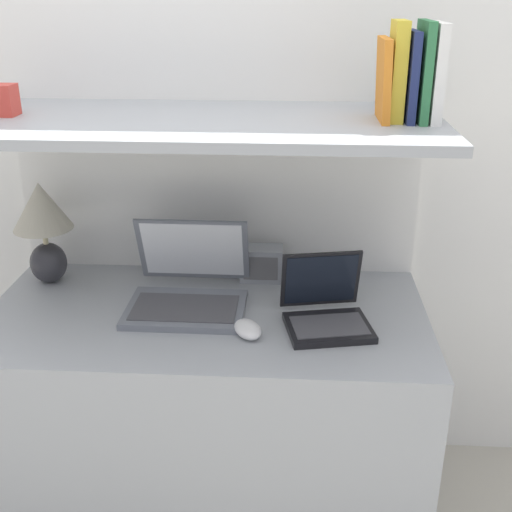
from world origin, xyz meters
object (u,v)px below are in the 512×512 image
at_px(laptop_small, 326,311).
at_px(shelf_gadget, 0,100).
at_px(laptop_large, 188,289).
at_px(table_lamp, 43,221).
at_px(book_green, 423,72).
at_px(book_navy, 410,76).
at_px(computer_mouse, 248,329).
at_px(book_white, 435,73).
at_px(book_orange, 384,80).
at_px(router_box, 261,263).
at_px(book_yellow, 397,71).

xyz_separation_m(laptop_small, shelf_gadget, (-0.92, 0.12, 0.57)).
distance_m(laptop_large, laptop_small, 0.43).
relative_size(table_lamp, book_green, 1.32).
distance_m(laptop_large, book_navy, 0.88).
height_order(computer_mouse, book_white, book_white).
bearing_deg(laptop_small, table_lamp, 165.04).
bearing_deg(book_orange, router_box, 151.82).
xyz_separation_m(table_lamp, book_white, (1.16, -0.12, 0.48)).
relative_size(table_lamp, book_navy, 1.46).
height_order(router_box, book_green, book_green).
height_order(book_yellow, shelf_gadget, book_yellow).
relative_size(router_box, book_orange, 0.65).
xyz_separation_m(laptop_small, book_navy, (0.20, 0.12, 0.64)).
distance_m(laptop_small, book_white, 0.71).
bearing_deg(table_lamp, book_navy, -6.07).
height_order(router_box, book_yellow, book_yellow).
bearing_deg(book_yellow, book_orange, 180.00).
xyz_separation_m(table_lamp, shelf_gadget, (-0.03, -0.12, 0.40)).
relative_size(book_white, book_orange, 1.18).
distance_m(book_white, book_navy, 0.06).
distance_m(table_lamp, laptop_small, 0.95).
xyz_separation_m(router_box, book_white, (0.46, -0.18, 0.64)).
relative_size(computer_mouse, book_orange, 0.60).
distance_m(laptop_small, shelf_gadget, 1.09).
relative_size(laptop_large, router_box, 2.54).
distance_m(book_green, book_yellow, 0.07).
bearing_deg(table_lamp, book_green, -5.91).
distance_m(table_lamp, book_yellow, 1.17).
bearing_deg(table_lamp, computer_mouse, -24.99).
distance_m(laptop_small, book_navy, 0.68).
bearing_deg(router_box, computer_mouse, -92.54).
bearing_deg(table_lamp, laptop_small, -14.96).
bearing_deg(computer_mouse, shelf_gadget, 164.16).
xyz_separation_m(laptop_small, book_orange, (0.13, 0.12, 0.63)).
xyz_separation_m(book_white, book_orange, (-0.13, 0.00, -0.02)).
distance_m(laptop_small, book_orange, 0.66).
height_order(computer_mouse, book_green, book_green).
bearing_deg(laptop_large, table_lamp, 164.33).
bearing_deg(table_lamp, book_white, -5.75).
height_order(book_green, shelf_gadget, book_green).
distance_m(table_lamp, book_green, 1.23).
height_order(router_box, book_navy, book_navy).
bearing_deg(shelf_gadget, book_white, 0.00).
bearing_deg(laptop_small, shelf_gadget, 172.40).
xyz_separation_m(table_lamp, book_yellow, (1.06, -0.12, 0.48)).
relative_size(laptop_large, laptop_small, 1.29).
bearing_deg(table_lamp, router_box, 5.05).
height_order(table_lamp, book_navy, book_navy).
height_order(table_lamp, router_box, table_lamp).
relative_size(book_white, shelf_gadget, 2.93).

